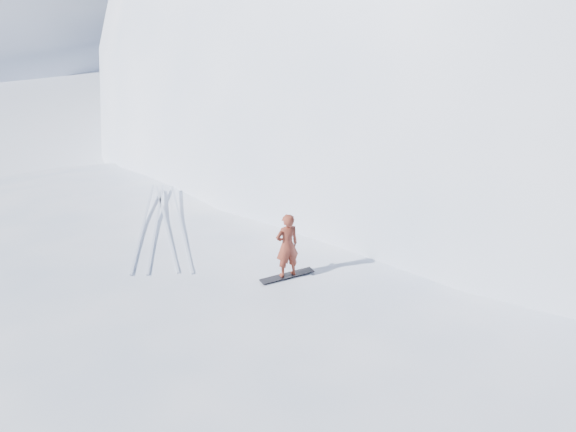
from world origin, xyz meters
name	(u,v)px	position (x,y,z in m)	size (l,w,h in m)	color
ground	(142,424)	(0.00, 0.00, 0.00)	(400.00, 400.00, 0.00)	white
near_ridge	(208,341)	(1.00, 3.00, 0.00)	(36.00, 28.00, 4.80)	white
peak_shoulder	(422,151)	(10.00, 20.00, 0.00)	(28.00, 24.00, 18.00)	white
far_ridge_c	(86,17)	(-40.00, 110.00, 0.00)	(140.00, 90.00, 36.00)	white
wind_bumps	(141,361)	(-0.56, 2.12, 0.00)	(16.00, 14.40, 1.00)	white
snowboard	(287,276)	(3.10, 2.29, 2.41)	(1.34, 0.25, 0.02)	black
snowboarder	(287,245)	(3.10, 2.29, 3.20)	(0.57, 0.37, 1.56)	maroon
board_tracks	(162,222)	(-0.52, 5.21, 2.42)	(2.41, 5.94, 0.04)	silver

